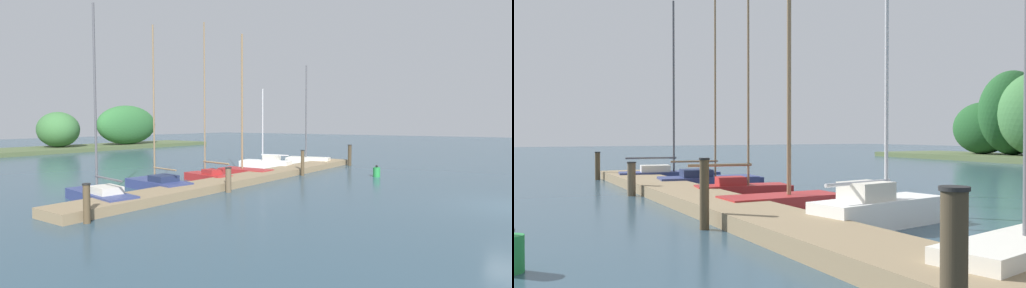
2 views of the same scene
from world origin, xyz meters
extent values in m
cube|color=#847051|center=(0.00, 12.11, 0.17)|extent=(21.86, 1.80, 0.35)
ellipsoid|color=#1E4C23|center=(-14.22, 42.92, 3.70)|extent=(4.45, 5.93, 6.60)
ellipsoid|color=#1E4C23|center=(-16.66, 42.40, 2.52)|extent=(5.25, 3.80, 4.24)
cube|color=navy|center=(-8.16, 13.46, 0.21)|extent=(1.75, 4.04, 0.42)
cube|color=navy|center=(-7.88, 15.20, 0.19)|extent=(0.78, 1.06, 0.36)
cube|color=beige|center=(-8.23, 12.98, 0.56)|extent=(1.04, 1.29, 0.27)
cylinder|color=#4C4C51|center=(-8.11, 13.75, 4.03)|extent=(0.09, 0.09, 7.21)
cylinder|color=#4C4C51|center=(-8.26, 12.82, 1.00)|extent=(0.41, 2.09, 0.08)
cube|color=navy|center=(-4.78, 14.04, 0.21)|extent=(1.81, 3.75, 0.42)
cube|color=navy|center=(-4.56, 15.65, 0.19)|extent=(0.85, 0.99, 0.36)
cube|color=#1E2847|center=(-4.84, 13.60, 0.56)|extent=(1.13, 1.21, 0.28)
cylinder|color=#7F6647|center=(-4.74, 14.31, 3.98)|extent=(0.07, 0.07, 7.11)
cylinder|color=#7F6647|center=(-4.85, 13.53, 0.99)|extent=(0.31, 1.74, 0.07)
cube|color=maroon|center=(-1.51, 13.93, 0.20)|extent=(1.43, 3.00, 0.40)
cube|color=maroon|center=(-1.29, 15.21, 0.18)|extent=(0.64, 0.80, 0.34)
cube|color=maroon|center=(-1.57, 13.57, 0.53)|extent=(0.86, 0.97, 0.26)
cylinder|color=#7F6647|center=(-1.48, 14.14, 4.34)|extent=(0.07, 0.07, 7.89)
cylinder|color=#7F6647|center=(-1.63, 13.25, 1.03)|extent=(0.43, 2.00, 0.09)
cube|color=maroon|center=(1.51, 13.69, 0.20)|extent=(1.25, 3.21, 0.39)
cube|color=maroon|center=(1.50, 15.13, 0.18)|extent=(0.68, 0.80, 0.33)
cylinder|color=#7F6647|center=(1.51, 13.93, 4.29)|extent=(0.12, 0.12, 7.78)
cube|color=white|center=(4.67, 14.36, 0.30)|extent=(1.64, 3.37, 0.60)
cube|color=white|center=(4.42, 15.79, 0.27)|extent=(0.73, 0.90, 0.51)
cube|color=beige|center=(4.74, 13.97, 0.79)|extent=(0.98, 1.10, 0.39)
cylinder|color=#B7B7BC|center=(4.63, 14.60, 2.94)|extent=(0.08, 0.08, 4.68)
cylinder|color=#B7B7BC|center=(4.78, 13.75, 0.97)|extent=(0.42, 1.90, 0.08)
cube|color=silver|center=(8.84, 13.40, 0.29)|extent=(1.60, 3.12, 0.57)
cylinder|color=#4C3D28|center=(-10.28, 10.98, 0.60)|extent=(0.21, 0.21, 1.19)
cylinder|color=black|center=(-10.28, 10.98, 1.21)|extent=(0.25, 0.25, 0.04)
cylinder|color=brown|center=(-3.49, 10.93, 0.53)|extent=(0.26, 0.26, 1.06)
cylinder|color=black|center=(-3.49, 10.93, 1.08)|extent=(0.30, 0.30, 0.04)
cylinder|color=#4C3D28|center=(3.30, 10.90, 0.73)|extent=(0.20, 0.20, 1.45)
cylinder|color=black|center=(3.30, 10.90, 1.47)|extent=(0.23, 0.23, 0.04)
cylinder|color=#3D3323|center=(10.13, 10.80, 0.73)|extent=(0.25, 0.25, 1.46)
cylinder|color=black|center=(10.13, 10.80, 1.48)|extent=(0.29, 0.29, 0.04)
camera|label=1|loc=(-17.31, -0.28, 3.09)|focal=28.38mm
camera|label=2|loc=(13.64, 7.07, 1.97)|focal=37.05mm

